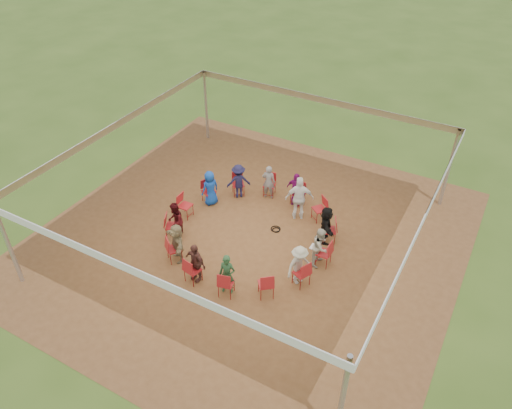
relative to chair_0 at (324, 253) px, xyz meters
The scene contains 31 objects.
ground 2.59m from the chair_0, behind, with size 80.00×80.00×0.00m, color #3C591C.
dirt_patch 2.59m from the chair_0, behind, with size 13.00×13.00×0.00m, color brown.
tent 3.20m from the chair_0, behind, with size 10.33×10.33×3.00m.
chair_0 is the anchor object (origin of this frame).
chair_1 1.14m from the chair_0, 104.01° to the left, with size 0.42×0.44×0.90m, color #A91B1F, non-canonical shape.
chair_2 2.22m from the chair_0, 116.87° to the left, with size 0.42×0.44×0.90m, color #A91B1F, non-canonical shape.
chair_3 3.18m from the chair_0, 129.72° to the left, with size 0.42×0.44×0.90m, color #A91B1F, non-canonical shape.
chair_4 3.99m from the chair_0, 142.58° to the left, with size 0.42×0.44×0.90m, color #A91B1F, non-canonical shape.
chair_5 4.60m from the chair_0, 155.44° to the left, with size 0.42×0.44×0.90m, color #A91B1F, non-canonical shape.
chair_6 4.98m from the chair_0, 168.29° to the left, with size 0.42×0.44×0.90m, color #A91B1F, non-canonical shape.
chair_7 5.11m from the chair_0, behind, with size 0.42×0.44×0.90m, color #A91B1F, non-canonical shape.
chair_8 4.98m from the chair_0, 165.99° to the right, with size 0.42×0.44×0.90m, color #A91B1F, non-canonical shape.
chair_9 4.60m from the chair_0, 153.13° to the right, with size 0.42×0.44×0.90m, color #A91B1F, non-canonical shape.
chair_10 3.99m from the chair_0, 140.28° to the right, with size 0.42×0.44×0.90m, color #A91B1F, non-canonical shape.
chair_11 3.18m from the chair_0, 127.42° to the right, with size 0.42×0.44×0.90m, color #A91B1F, non-canonical shape.
chair_12 2.22m from the chair_0, 114.56° to the right, with size 0.42×0.44×0.90m, color #A91B1F, non-canonical shape.
chair_13 1.14m from the chair_0, 101.71° to the right, with size 0.42×0.44×0.90m, color #A91B1F, non-canonical shape.
person_seated_0 0.25m from the chair_0, behind, with size 0.65×0.37×1.33m, color #AFAD9A.
person_seated_1 1.14m from the chair_0, 110.03° to the left, with size 1.23×0.46×1.33m, color black.
person_seated_2 3.12m from the chair_0, 131.45° to the left, with size 0.78×0.40×1.33m, color #7F1066.
person_seated_3 3.91m from the chair_0, 143.68° to the left, with size 0.48×0.32×1.33m, color slate.
person_seated_4 4.50m from the chair_0, 156.10° to the left, with size 0.86×0.43×1.33m, color #181739.
person_seated_5 4.87m from the chair_0, 168.61° to the left, with size 0.65×0.36×1.33m, color #1141A7.
person_seated_6 4.87m from the chair_0, 166.31° to the right, with size 0.65×0.37×1.33m, color #3C0A0E.
person_seated_7 4.50m from the chair_0, 153.80° to the right, with size 1.23×0.46×1.33m, color #8E7D58.
person_seated_8 3.91m from the chair_0, 141.38° to the right, with size 0.78×0.40×1.33m, color brown.
person_seated_9 3.12m from the chair_0, 129.15° to the right, with size 0.48×0.32×1.33m, color #244929.
person_seated_10 1.14m from the chair_0, 107.73° to the right, with size 0.86×0.43×1.33m, color #AFAD9A.
standing_person 2.43m from the chair_0, 133.68° to the left, with size 0.97×0.49×1.65m, color white.
cable_coil 2.21m from the chair_0, 159.44° to the left, with size 0.44×0.44×0.03m.
laptop 0.34m from the chair_0, behind, with size 0.23×0.29×0.20m.
Camera 1 is at (6.26, -10.82, 10.74)m, focal length 35.00 mm.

